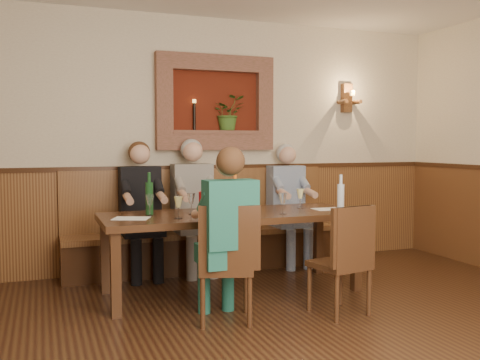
{
  "coord_description": "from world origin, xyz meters",
  "views": [
    {
      "loc": [
        -1.67,
        -2.8,
        1.4
      ],
      "look_at": [
        0.1,
        1.9,
        1.05
      ],
      "focal_mm": 40.0,
      "sensor_mm": 36.0,
      "label": 1
    }
  ],
  "objects_px": {
    "wine_bottle_green_a": "(235,196)",
    "water_bottle": "(341,197)",
    "chair_near_right": "(340,282)",
    "person_bench_mid": "(194,218)",
    "person_bench_left": "(142,222)",
    "spittoon_bucket": "(210,204)",
    "person_chair_front": "(226,251)",
    "bench": "(203,240)",
    "wine_bottle_green_b": "(149,197)",
    "dining_table": "(232,221)",
    "chair_near_left": "(225,287)",
    "person_bench_right": "(289,215)"
  },
  "relations": [
    {
      "from": "wine_bottle_green_b",
      "to": "chair_near_right",
      "type": "bearing_deg",
      "value": -38.53
    },
    {
      "from": "person_bench_mid",
      "to": "wine_bottle_green_b",
      "type": "relative_size",
      "value": 3.77
    },
    {
      "from": "chair_near_left",
      "to": "person_bench_left",
      "type": "xyz_separation_m",
      "value": [
        -0.36,
        1.61,
        0.31
      ]
    },
    {
      "from": "dining_table",
      "to": "person_bench_mid",
      "type": "xyz_separation_m",
      "value": [
        -0.13,
        0.84,
        -0.08
      ]
    },
    {
      "from": "person_chair_front",
      "to": "person_bench_mid",
      "type": "bearing_deg",
      "value": 83.08
    },
    {
      "from": "person_bench_right",
      "to": "wine_bottle_green_b",
      "type": "relative_size",
      "value": 3.63
    },
    {
      "from": "wine_bottle_green_a",
      "to": "water_bottle",
      "type": "distance_m",
      "value": 0.99
    },
    {
      "from": "person_bench_left",
      "to": "person_chair_front",
      "type": "bearing_deg",
      "value": -77.18
    },
    {
      "from": "wine_bottle_green_a",
      "to": "bench",
      "type": "bearing_deg",
      "value": 93.21
    },
    {
      "from": "bench",
      "to": "chair_near_left",
      "type": "xyz_separation_m",
      "value": [
        -0.33,
        -1.71,
        -0.06
      ]
    },
    {
      "from": "dining_table",
      "to": "chair_near_left",
      "type": "xyz_separation_m",
      "value": [
        -0.33,
        -0.77,
        -0.4
      ]
    },
    {
      "from": "dining_table",
      "to": "bench",
      "type": "xyz_separation_m",
      "value": [
        0.0,
        0.94,
        -0.35
      ]
    },
    {
      "from": "spittoon_bucket",
      "to": "water_bottle",
      "type": "xyz_separation_m",
      "value": [
        1.22,
        -0.19,
        0.03
      ]
    },
    {
      "from": "water_bottle",
      "to": "person_chair_front",
      "type": "bearing_deg",
      "value": -161.16
    },
    {
      "from": "bench",
      "to": "person_bench_right",
      "type": "height_order",
      "value": "person_bench_right"
    },
    {
      "from": "wine_bottle_green_a",
      "to": "person_bench_left",
      "type": "bearing_deg",
      "value": 133.17
    },
    {
      "from": "person_bench_left",
      "to": "wine_bottle_green_b",
      "type": "height_order",
      "value": "person_bench_left"
    },
    {
      "from": "wine_bottle_green_b",
      "to": "dining_table",
      "type": "bearing_deg",
      "value": -11.56
    },
    {
      "from": "person_bench_left",
      "to": "wine_bottle_green_b",
      "type": "relative_size",
      "value": 3.7
    },
    {
      "from": "person_chair_front",
      "to": "wine_bottle_green_b",
      "type": "height_order",
      "value": "person_chair_front"
    },
    {
      "from": "spittoon_bucket",
      "to": "wine_bottle_green_a",
      "type": "distance_m",
      "value": 0.38
    },
    {
      "from": "wine_bottle_green_a",
      "to": "water_bottle",
      "type": "relative_size",
      "value": 1.06
    },
    {
      "from": "person_bench_mid",
      "to": "water_bottle",
      "type": "bearing_deg",
      "value": -47.37
    },
    {
      "from": "chair_near_right",
      "to": "person_bench_right",
      "type": "distance_m",
      "value": 1.83
    },
    {
      "from": "chair_near_left",
      "to": "person_bench_right",
      "type": "height_order",
      "value": "person_bench_right"
    },
    {
      "from": "person_chair_front",
      "to": "spittoon_bucket",
      "type": "height_order",
      "value": "person_chair_front"
    },
    {
      "from": "person_bench_left",
      "to": "spittoon_bucket",
      "type": "bearing_deg",
      "value": -66.66
    },
    {
      "from": "chair_near_left",
      "to": "water_bottle",
      "type": "distance_m",
      "value": 1.49
    },
    {
      "from": "chair_near_right",
      "to": "person_chair_front",
      "type": "xyz_separation_m",
      "value": [
        -0.93,
        0.15,
        0.3
      ]
    },
    {
      "from": "person_bench_right",
      "to": "wine_bottle_green_a",
      "type": "bearing_deg",
      "value": -140.08
    },
    {
      "from": "wine_bottle_green_a",
      "to": "wine_bottle_green_b",
      "type": "relative_size",
      "value": 0.98
    },
    {
      "from": "dining_table",
      "to": "spittoon_bucket",
      "type": "bearing_deg",
      "value": -149.8
    },
    {
      "from": "chair_near_right",
      "to": "spittoon_bucket",
      "type": "bearing_deg",
      "value": 128.13
    },
    {
      "from": "person_bench_mid",
      "to": "dining_table",
      "type": "bearing_deg",
      "value": -81.34
    },
    {
      "from": "chair_near_right",
      "to": "water_bottle",
      "type": "distance_m",
      "value": 0.93
    },
    {
      "from": "dining_table",
      "to": "person_bench_left",
      "type": "height_order",
      "value": "person_bench_left"
    },
    {
      "from": "spittoon_bucket",
      "to": "water_bottle",
      "type": "bearing_deg",
      "value": -8.77
    },
    {
      "from": "chair_near_left",
      "to": "person_bench_left",
      "type": "bearing_deg",
      "value": 119.6
    },
    {
      "from": "spittoon_bucket",
      "to": "chair_near_left",
      "type": "bearing_deg",
      "value": -96.07
    },
    {
      "from": "person_chair_front",
      "to": "spittoon_bucket",
      "type": "relative_size",
      "value": 6.28
    },
    {
      "from": "dining_table",
      "to": "person_bench_left",
      "type": "relative_size",
      "value": 1.69
    },
    {
      "from": "chair_near_right",
      "to": "person_bench_mid",
      "type": "height_order",
      "value": "person_bench_mid"
    },
    {
      "from": "person_bench_right",
      "to": "wine_bottle_green_a",
      "type": "relative_size",
      "value": 3.69
    },
    {
      "from": "wine_bottle_green_b",
      "to": "person_bench_mid",
      "type": "bearing_deg",
      "value": 48.12
    },
    {
      "from": "bench",
      "to": "chair_near_left",
      "type": "distance_m",
      "value": 1.74
    },
    {
      "from": "bench",
      "to": "wine_bottle_green_a",
      "type": "height_order",
      "value": "wine_bottle_green_a"
    },
    {
      "from": "chair_near_right",
      "to": "wine_bottle_green_b",
      "type": "height_order",
      "value": "wine_bottle_green_b"
    },
    {
      "from": "chair_near_right",
      "to": "bench",
      "type": "bearing_deg",
      "value": 97.65
    },
    {
      "from": "person_chair_front",
      "to": "wine_bottle_green_b",
      "type": "bearing_deg",
      "value": 114.19
    },
    {
      "from": "chair_near_right",
      "to": "wine_bottle_green_b",
      "type": "xyz_separation_m",
      "value": [
        -1.35,
        1.08,
        0.64
      ]
    }
  ]
}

